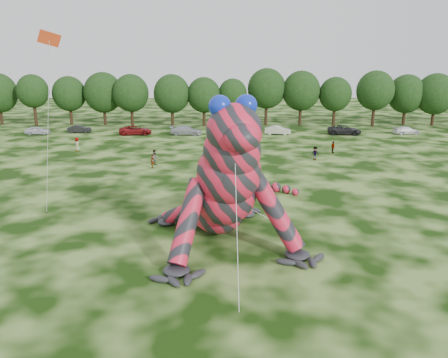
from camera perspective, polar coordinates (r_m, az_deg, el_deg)
ground at (r=26.92m, az=-0.03°, el=-10.97°), size 240.00×240.00×0.00m
inflatable_gecko at (r=30.74m, az=-1.51°, el=2.33°), size 21.95×24.08×10.04m
flying_kite at (r=33.27m, az=-21.88°, el=15.17°), size 3.27×2.70×14.09m
tree_3 at (r=89.11m, az=-23.60°, el=9.40°), size 5.81×5.23×9.44m
tree_4 at (r=88.39m, az=-19.51°, el=9.63°), size 6.22×5.60×9.06m
tree_5 at (r=86.11m, az=-15.45°, el=10.07°), size 7.16×6.44×9.80m
tree_6 at (r=83.08m, az=-12.02°, el=10.01°), size 6.52×5.86×9.49m
tree_7 at (r=81.92m, az=-6.81°, el=10.16°), size 6.68×6.01×9.48m
tree_8 at (r=81.60m, az=-2.64°, el=10.04°), size 6.14×5.53×8.94m
tree_9 at (r=81.85m, az=1.13°, el=9.97°), size 5.27×4.74×8.68m
tree_10 at (r=83.30m, az=5.56°, el=10.63°), size 7.09×6.38×10.50m
tree_11 at (r=83.73m, az=10.01°, el=10.35°), size 7.01×6.31×10.07m
tree_12 at (r=84.57m, az=14.27°, el=9.79°), size 5.99×5.39×8.97m
tree_13 at (r=85.88m, az=19.08°, el=9.89°), size 6.83×6.15×10.13m
tree_14 at (r=89.57m, az=22.64°, el=9.51°), size 6.82×6.14×9.40m
tree_15 at (r=90.68m, az=25.84°, el=9.30°), size 7.17×6.45×9.63m
car_0 at (r=78.79m, az=-23.18°, el=5.86°), size 4.04×1.86×1.34m
car_1 at (r=78.23m, az=-18.37°, el=6.22°), size 3.96×1.75×1.26m
car_2 at (r=73.69m, az=-11.48°, el=6.26°), size 5.67×3.28×1.49m
car_3 at (r=72.28m, az=-4.96°, el=6.35°), size 5.33×2.52×1.50m
car_4 at (r=73.78m, az=1.92°, el=6.48°), size 3.82×1.80×1.26m
car_5 at (r=73.12m, az=7.04°, el=6.35°), size 4.43×2.12×1.40m
car_6 at (r=75.04m, az=15.45°, el=6.19°), size 5.72×3.16×1.52m
car_7 at (r=78.77m, az=22.73°, el=5.87°), size 4.61×2.49×1.27m
spectator_3 at (r=59.45m, az=14.05°, el=4.05°), size 0.58×0.99×1.58m
spectator_4 at (r=62.28m, az=-18.62°, el=4.32°), size 0.64×0.93×1.84m
spectator_0 at (r=50.31m, az=-9.37°, el=2.31°), size 0.55×0.67×1.58m
spectator_2 at (r=54.92m, az=11.82°, el=3.32°), size 1.20×0.90×1.66m
spectator_1 at (r=51.50m, az=-9.01°, el=2.77°), size 1.13×1.12×1.84m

